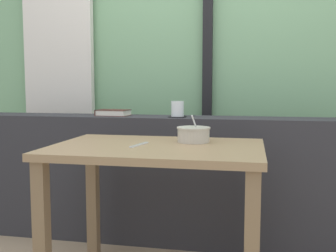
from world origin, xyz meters
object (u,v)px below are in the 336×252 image
object	(u,v)px
juice_glass	(178,109)
closed_book	(113,113)
fork_utensil	(139,145)
coaster_square	(178,117)
breakfast_table	(157,171)
soup_bowl	(194,135)

from	to	relation	value
juice_glass	closed_book	distance (m)	0.44
closed_book	fork_utensil	bearing A→B (deg)	-61.57
coaster_square	juice_glass	size ratio (longest dim) A/B	1.04
breakfast_table	juice_glass	bearing A→B (deg)	90.63
juice_glass	closed_book	xyz separation A→B (m)	(-0.44, 0.04, -0.03)
juice_glass	fork_utensil	bearing A→B (deg)	-97.04
coaster_square	fork_utensil	world-z (taller)	coaster_square
breakfast_table	soup_bowl	distance (m)	0.27
coaster_square	fork_utensil	size ratio (longest dim) A/B	0.59
breakfast_table	closed_book	xyz separation A→B (m)	(-0.45, 0.66, 0.23)
coaster_square	closed_book	bearing A→B (deg)	174.29
juice_glass	closed_book	size ratio (longest dim) A/B	0.45
breakfast_table	coaster_square	xyz separation A→B (m)	(-0.01, 0.61, 0.21)
closed_book	soup_bowl	world-z (taller)	soup_bowl
coaster_square	closed_book	world-z (taller)	closed_book
soup_bowl	fork_utensil	xyz separation A→B (m)	(-0.24, -0.16, -0.03)
coaster_square	fork_utensil	distance (m)	0.64
breakfast_table	juice_glass	size ratio (longest dim) A/B	10.46
breakfast_table	juice_glass	distance (m)	0.66
breakfast_table	fork_utensil	distance (m)	0.15
breakfast_table	fork_utensil	xyz separation A→B (m)	(-0.08, -0.02, 0.13)
soup_bowl	coaster_square	bearing A→B (deg)	109.21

